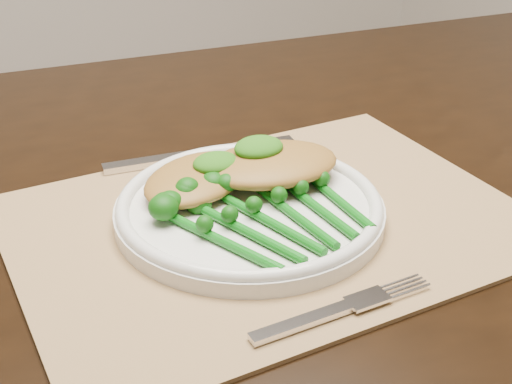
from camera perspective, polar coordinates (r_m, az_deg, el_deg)
name	(u,v)px	position (r m, az deg, el deg)	size (l,w,h in m)	color
placemat	(269,222)	(0.72, 1.08, -2.45)	(0.50, 0.37, 0.00)	#9B784E
dinner_plate	(250,207)	(0.72, -0.52, -1.24)	(0.27, 0.27, 0.02)	silver
knife	(183,157)	(0.84, -5.88, 2.82)	(0.23, 0.04, 0.01)	silver
fork	(354,304)	(0.61, 7.82, -8.89)	(0.17, 0.02, 0.01)	silver
chicken_fillet_left	(196,179)	(0.74, -4.79, 1.08)	(0.13, 0.09, 0.03)	olive
chicken_fillet_right	(272,164)	(0.75, 1.25, 2.24)	(0.14, 0.10, 0.03)	olive
pesto_dollop_left	(216,163)	(0.74, -3.23, 2.34)	(0.05, 0.04, 0.02)	#184F0B
pesto_dollop_right	(259,147)	(0.75, 0.22, 3.59)	(0.05, 0.05, 0.02)	#184F0B
broccolini_bundle	(280,217)	(0.69, 1.96, -2.02)	(0.19, 0.21, 0.04)	#0C5D10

